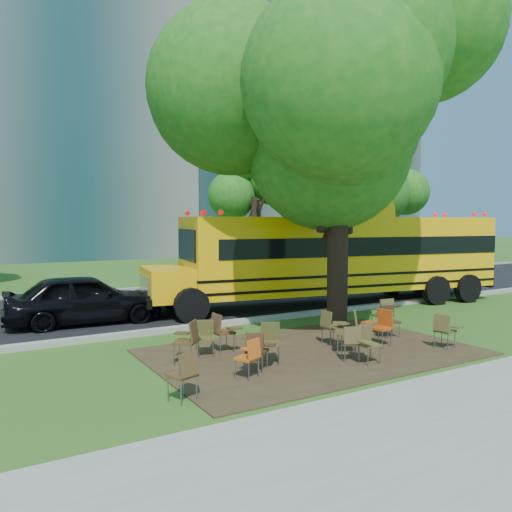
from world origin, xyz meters
TOP-DOWN VIEW (x-y plane):
  - ground at (0.00, 0.00)m, footprint 160.00×160.00m
  - sidewalk at (0.00, -5.00)m, footprint 60.00×4.00m
  - dirt_patch at (1.00, -0.50)m, footprint 7.00×4.50m
  - asphalt_road at (0.00, 7.00)m, footprint 80.00×8.00m
  - kerb_near at (0.00, 3.00)m, footprint 80.00×0.25m
  - kerb_far at (0.00, 11.10)m, footprint 80.00×0.25m
  - building_right at (24.00, 38.00)m, footprint 30.00×16.00m
  - bg_tree_3 at (8.00, 14.00)m, footprint 5.60×5.60m
  - bg_tree_4 at (16.00, 13.00)m, footprint 5.00×5.00m
  - main_tree at (3.12, 1.23)m, footprint 7.20×7.20m
  - school_bus at (5.72, 4.14)m, footprint 12.64×4.55m
  - chair_0 at (-2.58, -1.86)m, footprint 0.57×0.62m
  - chair_1 at (-0.79, -1.13)m, footprint 0.67×0.53m
  - chair_2 at (-1.14, -1.43)m, footprint 0.53×0.61m
  - chair_3 at (-0.30, -0.76)m, footprint 0.71×0.56m
  - chair_4 at (1.22, -1.53)m, footprint 0.64×0.50m
  - chair_5 at (1.42, -1.76)m, footprint 0.54×0.46m
  - chair_6 at (2.64, -0.91)m, footprint 0.61×0.59m
  - chair_7 at (3.71, -1.81)m, footprint 0.56×0.55m
  - chair_8 at (-1.73, 0.04)m, footprint 0.61×0.77m
  - chair_9 at (-1.20, 0.41)m, footprint 0.62×0.49m
  - chair_10 at (-0.76, 0.45)m, footprint 0.54×0.58m
  - chair_11 at (1.62, -0.99)m, footprint 0.65×0.82m
  - chair_12 at (1.74, -0.21)m, footprint 0.48×0.54m
  - chair_13 at (3.70, 0.04)m, footprint 0.64×0.54m
  - chair_14 at (3.45, -0.34)m, footprint 0.61×0.48m
  - black_car at (-2.69, 5.17)m, footprint 4.33×1.94m

SIDE VIEW (x-z plane):
  - ground at x=0.00m, z-range 0.00..0.00m
  - dirt_patch at x=1.00m, z-range 0.00..0.03m
  - sidewalk at x=0.00m, z-range 0.00..0.04m
  - asphalt_road at x=0.00m, z-range 0.00..0.04m
  - kerb_near at x=0.00m, z-range 0.00..0.14m
  - kerb_far at x=0.00m, z-range 0.00..0.14m
  - chair_4 at x=1.22m, z-range 0.09..0.86m
  - chair_2 at x=-1.14m, z-range 0.09..0.86m
  - chair_9 at x=-1.20m, z-range 0.09..0.87m
  - chair_1 at x=-0.79m, z-range 0.09..0.88m
  - chair_5 at x=1.42m, z-range 0.09..0.88m
  - chair_14 at x=3.45m, z-range 0.10..0.90m
  - chair_7 at x=3.71m, z-range 0.10..0.91m
  - chair_12 at x=1.74m, z-range 0.10..0.92m
  - chair_0 at x=-2.58m, z-range 0.10..0.93m
  - chair_3 at x=-0.30m, z-range 0.10..0.95m
  - chair_6 at x=2.64m, z-range 0.10..0.97m
  - chair_10 at x=-0.76m, z-range 0.10..0.99m
  - chair_8 at x=-1.73m, z-range 0.11..1.01m
  - chair_13 at x=3.70m, z-range 0.11..1.04m
  - chair_11 at x=1.62m, z-range 0.11..1.07m
  - black_car at x=-2.69m, z-range 0.00..1.44m
  - school_bus at x=5.72m, z-range 0.24..3.27m
  - bg_tree_4 at x=16.00m, z-range 0.92..7.77m
  - bg_tree_3 at x=8.00m, z-range 1.11..8.95m
  - main_tree at x=3.12m, z-range 1.15..10.67m
  - building_right at x=24.00m, z-range 0.00..25.00m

